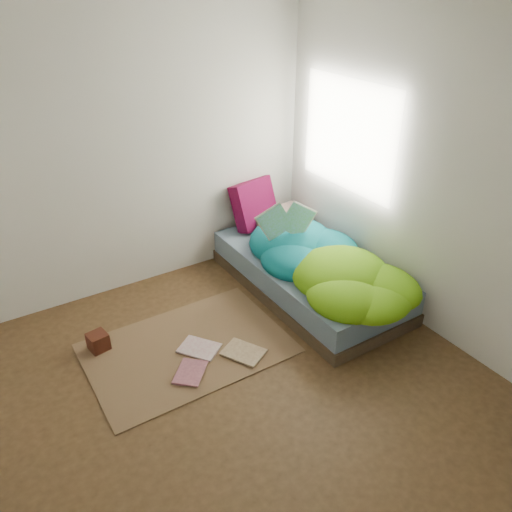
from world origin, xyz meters
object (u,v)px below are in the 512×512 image
(open_book, at_px, (287,211))
(wooden_box, at_px, (98,341))
(bed, at_px, (308,275))
(floor_book_a, at_px, (193,357))
(floor_book_b, at_px, (177,371))
(pillow_magenta, at_px, (254,204))

(open_book, bearing_deg, wooden_box, -162.40)
(bed, relative_size, open_book, 4.41)
(floor_book_a, relative_size, floor_book_b, 1.11)
(floor_book_b, bearing_deg, wooden_box, 168.89)
(pillow_magenta, xyz_separation_m, wooden_box, (-1.94, -0.70, -0.50))
(bed, bearing_deg, floor_book_a, -167.36)
(bed, xyz_separation_m, open_book, (-0.16, 0.16, 0.65))
(open_book, xyz_separation_m, wooden_box, (-1.82, 0.05, -0.73))
(open_book, bearing_deg, pillow_magenta, 99.92)
(pillow_magenta, xyz_separation_m, floor_book_a, (-1.35, -1.22, -0.56))
(open_book, bearing_deg, floor_book_a, -139.88)
(wooden_box, height_order, floor_book_a, wooden_box)
(floor_book_a, bearing_deg, floor_book_b, 168.91)
(floor_book_a, xyz_separation_m, floor_book_b, (-0.17, -0.08, 0.00))
(bed, distance_m, floor_book_a, 1.43)
(pillow_magenta, bearing_deg, floor_book_b, -153.68)
(bed, xyz_separation_m, floor_book_a, (-1.39, -0.31, -0.14))
(wooden_box, relative_size, floor_book_b, 0.52)
(bed, height_order, wooden_box, bed)
(pillow_magenta, bearing_deg, wooden_box, -174.41)
(wooden_box, bearing_deg, pillow_magenta, 19.71)
(wooden_box, xyz_separation_m, floor_book_a, (0.59, -0.52, -0.06))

